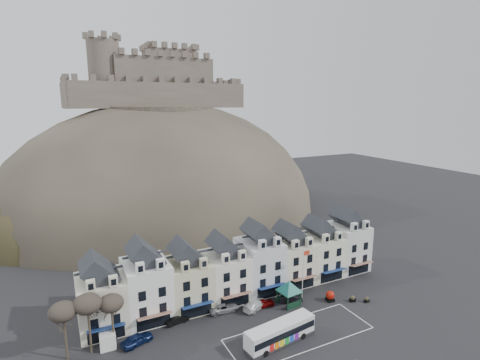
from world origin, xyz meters
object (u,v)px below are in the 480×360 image
car_maroon (263,303)px  car_white (256,304)px  bus (280,332)px  white_van (107,335)px  car_silver (224,307)px  bus_shelter (289,286)px  car_navy (137,339)px  car_black (177,319)px  flagpole (303,271)px  car_charcoal (291,298)px  red_buoy (330,296)px

car_maroon → car_white: bearing=85.7°
bus → car_white: (1.31, 9.46, -0.97)m
white_van → car_silver: size_ratio=1.02×
bus_shelter → car_silver: 11.47m
car_silver → car_navy: bearing=102.6°
car_black → car_maroon: (14.39, -1.91, 0.04)m
flagpole → white_van: 32.52m
car_maroon → car_charcoal: 5.07m
car_maroon → red_buoy: bearing=-107.4°
flagpole → car_silver: (-13.99, 2.44, -4.50)m
car_black → white_van: bearing=81.7°
car_black → car_maroon: bearing=-105.8°
flagpole → car_silver: 14.90m
car_silver → car_maroon: bearing=-101.0°
car_navy → car_black: bearing=-88.0°
flagpole → car_silver: size_ratio=1.85×
bus → white_van: bus is taller
red_buoy → car_white: bearing=164.3°
car_silver → car_charcoal: car_silver is taller
bus_shelter → red_buoy: bearing=-23.9°
car_charcoal → car_navy: bearing=104.5°
car_white → red_buoy: bearing=-126.9°
white_van → car_black: size_ratio=1.34×
white_van → red_buoy: bearing=-5.6°
flagpole → car_charcoal: bearing=176.4°
car_maroon → car_charcoal: (5.04, -0.59, 0.02)m
car_black → car_white: size_ratio=0.71×
car_white → car_charcoal: car_white is taller
bus_shelter → car_navy: (-25.16, 0.68, -2.57)m
bus → car_navy: bearing=146.7°
car_navy → car_maroon: 20.97m
white_van → car_white: (23.36, -1.81, -0.36)m
red_buoy → car_maroon: 11.78m
car_maroon → flagpole: bearing=-96.0°
bus → flagpole: (10.10, 8.63, 3.46)m
car_black → car_silver: size_ratio=0.76×
flagpole → bus_shelter: bearing=-170.7°
car_black → car_charcoal: car_charcoal is taller
car_black → car_charcoal: 19.59m
bus_shelter → car_maroon: (-4.19, 1.27, -2.70)m
car_charcoal → car_black: bearing=97.1°
bus → red_buoy: (13.93, 5.90, -0.79)m
bus → car_navy: (-18.29, 8.78, -0.95)m
red_buoy → flagpole: (-3.83, 2.72, 4.25)m
car_maroon → car_silver: bearing=75.2°
car_charcoal → red_buoy: bearing=-100.3°
car_navy → car_silver: size_ratio=0.93×
car_charcoal → car_white: bearing=98.4°
car_charcoal → white_van: bearing=99.7°
car_white → flagpole: bearing=-116.5°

